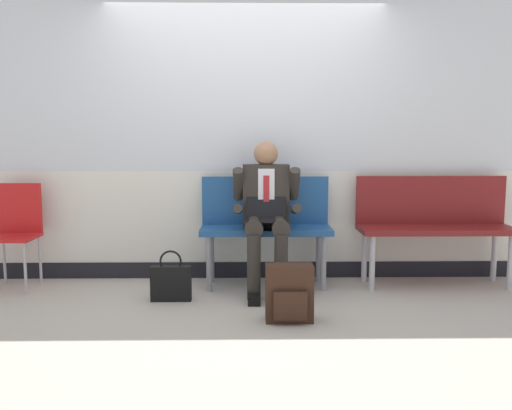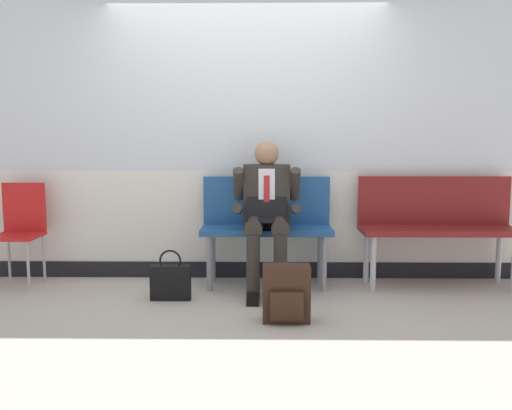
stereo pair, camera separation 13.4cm
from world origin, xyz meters
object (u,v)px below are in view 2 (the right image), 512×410
Objects in this scene: bench_with_person at (266,221)px; handbag at (171,281)px; bench_empty at (437,220)px; backpack at (286,294)px; person_seated at (267,211)px; folding_chair at (21,224)px.

bench_with_person reaches higher than handbag.
bench_empty is 3.34× the size of backpack.
bench_empty is 1.73m from backpack.
person_seated reaches higher than bench_with_person.
person_seated reaches higher than handbag.
backpack is 1.04m from handbag.
person_seated is (-0.00, -0.20, 0.12)m from bench_with_person.
folding_chair is at bearing 162.41° from handbag.
bench_with_person reaches higher than backpack.
handbag is at bearing -167.77° from bench_empty.
handbag reaches higher than backpack.
person_seated is at bearing -90.00° from bench_with_person.
folding_chair is (-2.18, -0.05, -0.03)m from bench_with_person.
person_seated is 3.15× the size of backpack.
person_seated is at bearing 99.86° from backpack.
bench_with_person is at bearing 90.00° from person_seated.
bench_empty is at bearing 12.23° from handbag.
person_seated is at bearing 20.58° from handbag.
bench_empty reaches higher than bench_with_person.
folding_chair is at bearing 175.97° from person_seated.
bench_with_person is 0.89× the size of person_seated.
folding_chair is (-2.18, 0.15, -0.15)m from person_seated.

